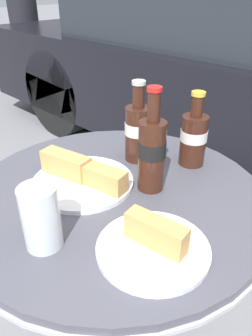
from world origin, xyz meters
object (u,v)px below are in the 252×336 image
bistro_table (117,240)px  cola_bottle_right (194,137)px  lunch_plate_near (82,177)px  lunch_plate_far (154,244)px  pedestrian (22,9)px  cola_bottle_center (152,152)px  drinking_glass (41,220)px  cola_bottle_left (138,130)px

bistro_table → cola_bottle_right: size_ratio=3.62×
lunch_plate_near → lunch_plate_far: bearing=-10.9°
bistro_table → pedestrian: bearing=153.1°
lunch_plate_far → pedestrian: (-3.26, 1.65, 0.15)m
bistro_table → cola_bottle_center: (0.05, 0.07, 0.27)m
cola_bottle_center → lunch_plate_far: (0.15, -0.16, -0.08)m
lunch_plate_near → lunch_plate_far: lunch_plate_near is taller
lunch_plate_far → drinking_glass: bearing=-140.8°
bistro_table → cola_bottle_center: size_ratio=2.92×
bistro_table → cola_bottle_left: 0.31m
drinking_glass → lunch_plate_near: drinking_glass is taller
cola_bottle_left → cola_bottle_right: size_ratio=1.10×
bistro_table → cola_bottle_left: bearing=115.0°
lunch_plate_near → pedestrian: 3.38m
cola_bottle_center → drinking_glass: cola_bottle_center is taller
drinking_glass → lunch_plate_far: (0.17, 0.14, -0.04)m
cola_bottle_right → cola_bottle_center: bearing=-90.1°
cola_bottle_right → pedestrian: pedestrian is taller
drinking_glass → lunch_plate_near: size_ratio=0.51×
lunch_plate_near → pedestrian: (-2.98, 1.59, 0.14)m
cola_bottle_right → cola_bottle_left: bearing=-145.5°
lunch_plate_far → lunch_plate_near: bearing=169.1°
bistro_table → cola_bottle_right: bearing=78.2°
cola_bottle_center → drinking_glass: (-0.02, -0.30, -0.04)m
cola_bottle_right → lunch_plate_far: cola_bottle_right is taller
lunch_plate_far → cola_bottle_right: bearing=113.7°
cola_bottle_center → lunch_plate_near: 0.19m
cola_bottle_right → drinking_glass: bearing=-92.1°
pedestrian → drinking_glass: bearing=-30.0°
drinking_glass → pedestrian: pedestrian is taller
cola_bottle_right → lunch_plate_near: size_ratio=0.80×
cola_bottle_left → lunch_plate_near: cola_bottle_left is taller
cola_bottle_center → pedestrian: pedestrian is taller
cola_bottle_left → cola_bottle_right: cola_bottle_left is taller
pedestrian → cola_bottle_left: bearing=-25.0°
cola_bottle_right → lunch_plate_near: cola_bottle_right is taller
cola_bottle_right → lunch_plate_far: size_ratio=0.94×
drinking_glass → lunch_plate_far: 0.22m
cola_bottle_right → lunch_plate_near: 0.32m
bistro_table → drinking_glass: drinking_glass is taller
cola_bottle_left → drinking_glass: 0.40m
bistro_table → cola_bottle_center: bearing=54.3°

